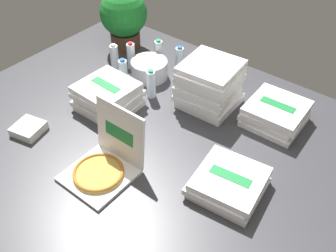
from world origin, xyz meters
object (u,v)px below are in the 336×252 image
at_px(water_bottle_1, 131,56).
at_px(water_bottle_4, 115,58).
at_px(pizza_stack_left_mid, 209,85).
at_px(water_bottle_3, 159,53).
at_px(water_bottle_5, 179,60).
at_px(open_pizza_box, 104,163).
at_px(water_bottle_0, 151,84).
at_px(potted_plant, 124,17).
at_px(water_bottle_2, 123,73).
at_px(pizza_stack_center_near, 276,113).
at_px(pizza_stack_center_far, 228,183).
at_px(pizza_stack_right_mid, 108,96).
at_px(ice_bucket, 149,69).
at_px(napkin_pile, 29,129).

height_order(water_bottle_1, water_bottle_4, same).
relative_size(pizza_stack_left_mid, water_bottle_3, 1.84).
height_order(water_bottle_4, water_bottle_5, same).
height_order(open_pizza_box, water_bottle_0, open_pizza_box).
bearing_deg(water_bottle_1, potted_plant, 140.99).
xyz_separation_m(water_bottle_2, water_bottle_3, (0.03, 0.38, 0.00)).
distance_m(pizza_stack_center_near, water_bottle_2, 1.13).
xyz_separation_m(pizza_stack_left_mid, pizza_stack_center_far, (0.52, -0.57, -0.11)).
bearing_deg(water_bottle_3, pizza_stack_left_mid, -17.15).
xyz_separation_m(water_bottle_1, water_bottle_5, (0.33, 0.19, 0.00)).
distance_m(pizza_stack_right_mid, water_bottle_0, 0.32).
bearing_deg(water_bottle_2, pizza_stack_right_mid, -69.34).
bearing_deg(water_bottle_4, open_pizza_box, -48.85).
bearing_deg(water_bottle_5, open_pizza_box, -75.03).
distance_m(water_bottle_2, potted_plant, 0.59).
relative_size(open_pizza_box, ice_bucket, 1.45).
xyz_separation_m(pizza_stack_right_mid, pizza_stack_center_near, (0.98, 0.57, -0.02)).
bearing_deg(pizza_stack_left_mid, potted_plant, 167.11).
xyz_separation_m(water_bottle_2, water_bottle_5, (0.22, 0.40, 0.00)).
xyz_separation_m(pizza_stack_right_mid, water_bottle_4, (-0.30, 0.37, 0.01)).
distance_m(open_pizza_box, potted_plant, 1.45).
height_order(water_bottle_1, water_bottle_2, same).
bearing_deg(potted_plant, water_bottle_4, -60.23).
height_order(ice_bucket, water_bottle_2, water_bottle_2).
xyz_separation_m(water_bottle_0, water_bottle_4, (-0.45, 0.09, 0.00)).
bearing_deg(potted_plant, water_bottle_0, -32.70).
relative_size(pizza_stack_left_mid, pizza_stack_center_far, 0.98).
relative_size(pizza_stack_center_near, ice_bucket, 1.40).
bearing_deg(water_bottle_0, pizza_stack_center_near, 19.29).
distance_m(pizza_stack_left_mid, napkin_pile, 1.23).
height_order(water_bottle_1, water_bottle_5, same).
height_order(pizza_stack_center_far, napkin_pile, pizza_stack_center_far).
height_order(pizza_stack_right_mid, pizza_stack_center_near, pizza_stack_right_mid).
height_order(pizza_stack_center_near, water_bottle_5, water_bottle_5).
bearing_deg(water_bottle_5, pizza_stack_center_far, -40.07).
xyz_separation_m(pizza_stack_right_mid, water_bottle_1, (-0.22, 0.47, 0.01)).
height_order(pizza_stack_right_mid, water_bottle_2, water_bottle_2).
xyz_separation_m(water_bottle_4, napkin_pile, (0.08, -0.88, -0.08)).
relative_size(water_bottle_2, water_bottle_3, 1.00).
distance_m(pizza_stack_center_far, water_bottle_5, 1.21).
xyz_separation_m(open_pizza_box, pizza_stack_right_mid, (-0.41, 0.44, 0.02)).
distance_m(ice_bucket, water_bottle_0, 0.26).
height_order(pizza_stack_center_far, water_bottle_0, water_bottle_0).
distance_m(pizza_stack_left_mid, water_bottle_2, 0.66).
height_order(pizza_stack_left_mid, potted_plant, potted_plant).
xyz_separation_m(pizza_stack_left_mid, water_bottle_0, (-0.38, -0.17, -0.06)).
bearing_deg(water_bottle_5, water_bottle_2, -118.57).
distance_m(pizza_stack_center_far, water_bottle_1, 1.40).
bearing_deg(open_pizza_box, napkin_pile, -173.80).
relative_size(pizza_stack_left_mid, water_bottle_0, 1.84).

